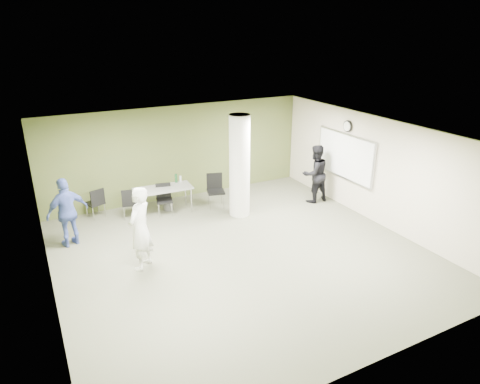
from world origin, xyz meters
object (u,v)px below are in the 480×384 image
folding_table (164,189)px  woman_white (140,229)px  man_blue (68,212)px  chair_back_left (96,201)px  man_black (315,174)px

folding_table → woman_white: (-1.33, -2.58, 0.22)m
man_blue → chair_back_left: bearing=-139.5°
chair_back_left → man_blue: bearing=37.6°
folding_table → man_black: 4.40m
chair_back_left → woman_white: woman_white is taller
folding_table → woman_white: size_ratio=0.88×
chair_back_left → man_blue: (-0.83, -1.30, 0.35)m
woman_white → man_blue: woman_white is taller
man_black → chair_back_left: bearing=-16.4°
chair_back_left → man_black: bearing=143.9°
folding_table → woman_white: woman_white is taller
man_black → woman_white: bearing=13.7°
folding_table → chair_back_left: folding_table is taller
folding_table → man_black: size_ratio=0.94×
chair_back_left → woman_white: (0.41, -3.11, 0.43)m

